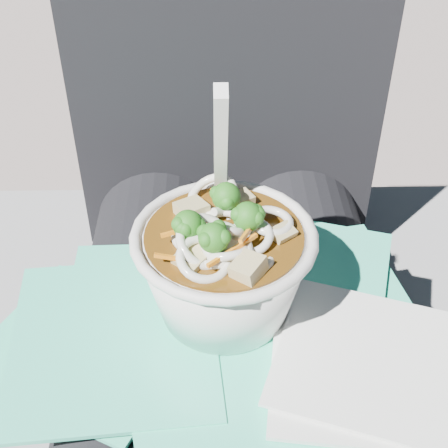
{
  "coord_description": "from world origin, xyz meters",
  "views": [
    {
      "loc": [
        -0.02,
        -0.37,
        1.01
      ],
      "look_at": [
        -0.01,
        -0.0,
        0.72
      ],
      "focal_mm": 50.0,
      "sensor_mm": 36.0,
      "label": 1
    }
  ],
  "objects_px": {
    "person_body": "(232,287)",
    "stone_ledge": "(229,422)",
    "lap": "(235,374)",
    "plastic_bag": "(214,319)",
    "udon_bowl": "(224,261)"
  },
  "relations": [
    {
      "from": "stone_ledge",
      "to": "plastic_bag",
      "type": "bearing_deg",
      "value": -96.75
    },
    {
      "from": "person_body",
      "to": "stone_ledge",
      "type": "bearing_deg",
      "value": 90.0
    },
    {
      "from": "lap",
      "to": "udon_bowl",
      "type": "xyz_separation_m",
      "value": [
        -0.01,
        -0.0,
        0.14
      ]
    },
    {
      "from": "stone_ledge",
      "to": "udon_bowl",
      "type": "relative_size",
      "value": 5.06
    },
    {
      "from": "lap",
      "to": "plastic_bag",
      "type": "bearing_deg",
      "value": -160.5
    },
    {
      "from": "stone_ledge",
      "to": "person_body",
      "type": "bearing_deg",
      "value": -90.0
    },
    {
      "from": "person_body",
      "to": "udon_bowl",
      "type": "distance_m",
      "value": 0.15
    },
    {
      "from": "person_body",
      "to": "plastic_bag",
      "type": "bearing_deg",
      "value": -100.62
    },
    {
      "from": "stone_ledge",
      "to": "plastic_bag",
      "type": "distance_m",
      "value": 0.42
    },
    {
      "from": "stone_ledge",
      "to": "udon_bowl",
      "type": "xyz_separation_m",
      "value": [
        -0.01,
        -0.15,
        0.45
      ]
    },
    {
      "from": "person_body",
      "to": "plastic_bag",
      "type": "distance_m",
      "value": 0.12
    },
    {
      "from": "udon_bowl",
      "to": "person_body",
      "type": "bearing_deg",
      "value": 83.54
    },
    {
      "from": "lap",
      "to": "person_body",
      "type": "distance_m",
      "value": 0.1
    },
    {
      "from": "lap",
      "to": "udon_bowl",
      "type": "relative_size",
      "value": 2.43
    },
    {
      "from": "plastic_bag",
      "to": "udon_bowl",
      "type": "bearing_deg",
      "value": 33.16
    }
  ]
}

